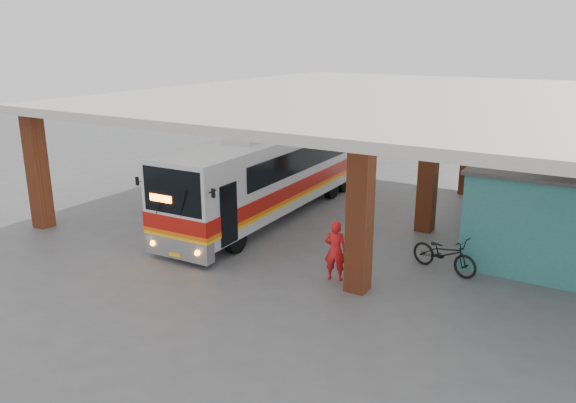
% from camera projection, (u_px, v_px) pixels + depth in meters
% --- Properties ---
extents(ground, '(90.00, 90.00, 0.00)m').
position_uv_depth(ground, '(315.00, 240.00, 19.86)').
color(ground, '#515154').
rests_on(ground, ground).
extents(brick_columns, '(20.10, 21.60, 4.35)m').
position_uv_depth(brick_columns, '(406.00, 159.00, 22.65)').
color(brick_columns, '#994321').
rests_on(brick_columns, ground).
extents(canopy_roof, '(21.00, 23.00, 0.30)m').
position_uv_depth(canopy_roof, '(400.00, 96.00, 23.69)').
color(canopy_roof, beige).
rests_on(canopy_roof, brick_columns).
extents(shop_building, '(5.20, 8.20, 3.11)m').
position_uv_depth(shop_building, '(566.00, 201.00, 18.99)').
color(shop_building, '#317C76').
rests_on(shop_building, ground).
extents(coach_bus, '(2.95, 12.02, 3.47)m').
position_uv_depth(coach_bus, '(271.00, 174.00, 22.13)').
color(coach_bus, silver).
rests_on(coach_bus, ground).
extents(motorcycle, '(2.31, 1.34, 1.15)m').
position_uv_depth(motorcycle, '(444.00, 253.00, 17.03)').
color(motorcycle, black).
rests_on(motorcycle, ground).
extents(pedestrian, '(0.75, 0.59, 1.82)m').
position_uv_depth(pedestrian, '(335.00, 251.00, 16.34)').
color(pedestrian, red).
rests_on(pedestrian, ground).
extents(red_chair, '(0.55, 0.55, 0.80)m').
position_uv_depth(red_chair, '(490.00, 203.00, 22.91)').
color(red_chair, red).
rests_on(red_chair, ground).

